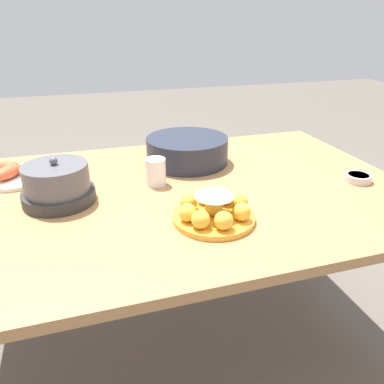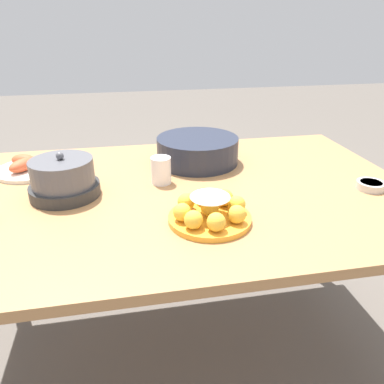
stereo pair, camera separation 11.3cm
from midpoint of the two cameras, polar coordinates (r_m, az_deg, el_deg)
The scene contains 8 objects.
ground_plane at distance 1.68m, azimuth 0.26°, elevation -22.87°, with size 12.00×12.00×0.00m, color #5B544C.
dining_table at distance 1.27m, azimuth 0.31°, elevation -2.88°, with size 1.58×1.00×0.73m.
cake_plate at distance 1.04m, azimuth 5.84°, elevation -2.99°, with size 0.23×0.23×0.08m.
serving_bowl at distance 1.46m, azimuth 3.07°, elevation 6.48°, with size 0.31×0.31×0.10m.
sauce_bowl at distance 1.39m, azimuth 27.71°, elevation 0.88°, with size 0.09×0.09×0.03m.
seafood_platter at distance 1.47m, azimuth -21.41°, elevation 3.59°, with size 0.25×0.24×0.06m.
cup_far at distance 1.27m, azimuth -2.21°, elevation 3.27°, with size 0.07×0.07×0.09m.
warming_pot at distance 1.22m, azimuth -16.56°, elevation 1.90°, with size 0.22×0.22×0.15m.
Camera 2 is at (-0.16, -1.12, 1.25)m, focal length 35.00 mm.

